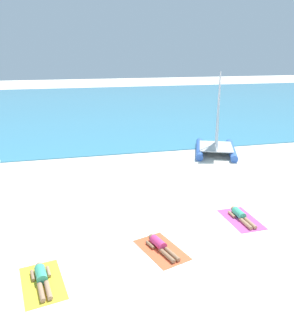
# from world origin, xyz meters

# --- Properties ---
(ground_plane) EXTENTS (120.00, 120.00, 0.00)m
(ground_plane) POSITION_xyz_m (0.00, 10.00, 0.00)
(ground_plane) COLOR silver
(ocean_water) EXTENTS (120.00, 40.00, 0.05)m
(ocean_water) POSITION_xyz_m (0.00, 31.12, 0.03)
(ocean_water) COLOR teal
(ocean_water) RESTS_ON ground
(sailboat_blue) EXTENTS (3.70, 4.47, 5.00)m
(sailboat_blue) POSITION_xyz_m (5.66, 9.98, 0.74)
(sailboat_blue) COLOR blue
(sailboat_blue) RESTS_ON ground
(towel_leftmost) EXTENTS (1.44, 2.07, 0.01)m
(towel_leftmost) POSITION_xyz_m (-4.33, -0.44, 0.01)
(towel_leftmost) COLOR yellow
(towel_leftmost) RESTS_ON ground
(sunbather_leftmost) EXTENTS (0.69, 1.56, 0.30)m
(sunbather_leftmost) POSITION_xyz_m (-4.34, -0.37, 0.13)
(sunbather_leftmost) COLOR #3FB28C
(sunbather_leftmost) RESTS_ON towel_leftmost
(towel_center_left) EXTENTS (1.62, 2.14, 0.01)m
(towel_center_left) POSITION_xyz_m (-0.62, 0.36, 0.01)
(towel_center_left) COLOR #EA5933
(towel_center_left) RESTS_ON ground
(sunbather_center_left) EXTENTS (0.84, 1.54, 0.30)m
(sunbather_center_left) POSITION_xyz_m (-0.64, 0.42, 0.13)
(sunbather_center_left) COLOR #D83372
(sunbather_center_left) RESTS_ON towel_center_left
(towel_center_right) EXTENTS (1.17, 1.94, 0.01)m
(towel_center_right) POSITION_xyz_m (2.95, 1.64, 0.01)
(towel_center_right) COLOR #D84C99
(towel_center_right) RESTS_ON ground
(sunbather_center_right) EXTENTS (0.56, 1.56, 0.30)m
(sunbather_center_right) POSITION_xyz_m (2.95, 1.71, 0.13)
(sunbather_center_right) COLOR #3FB28C
(sunbather_center_right) RESTS_ON towel_center_right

